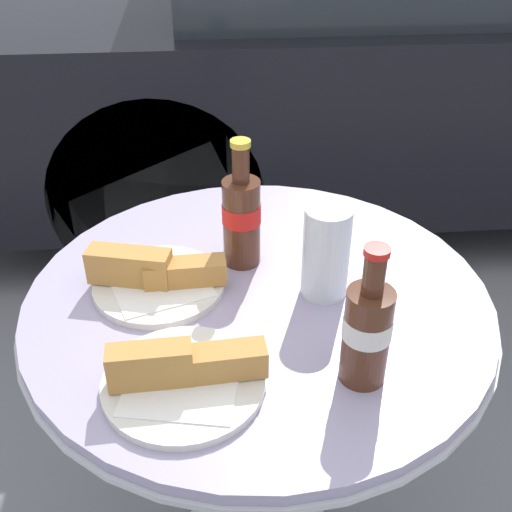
{
  "coord_description": "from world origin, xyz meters",
  "views": [
    {
      "loc": [
        -0.07,
        -0.82,
        1.4
      ],
      "look_at": [
        0.0,
        0.04,
        0.81
      ],
      "focal_mm": 45.0,
      "sensor_mm": 36.0,
      "label": 1
    }
  ],
  "objects_px": {
    "bistro_table": "(258,371)",
    "lunch_plate_near": "(156,277)",
    "cola_bottle_right": "(241,217)",
    "lunch_plate_far": "(183,374)",
    "drinking_glass": "(326,257)",
    "cola_bottle_left": "(367,330)",
    "parked_car": "(470,28)"
  },
  "relations": [
    {
      "from": "drinking_glass",
      "to": "bistro_table",
      "type": "bearing_deg",
      "value": 178.41
    },
    {
      "from": "bistro_table",
      "to": "cola_bottle_right",
      "type": "height_order",
      "value": "cola_bottle_right"
    },
    {
      "from": "cola_bottle_right",
      "to": "bistro_table",
      "type": "bearing_deg",
      "value": -78.88
    },
    {
      "from": "cola_bottle_right",
      "to": "lunch_plate_far",
      "type": "xyz_separation_m",
      "value": [
        -0.1,
        -0.29,
        -0.07
      ]
    },
    {
      "from": "parked_car",
      "to": "drinking_glass",
      "type": "bearing_deg",
      "value": -116.7
    },
    {
      "from": "cola_bottle_left",
      "to": "lunch_plate_far",
      "type": "relative_size",
      "value": 0.94
    },
    {
      "from": "drinking_glass",
      "to": "lunch_plate_far",
      "type": "bearing_deg",
      "value": -139.61
    },
    {
      "from": "lunch_plate_near",
      "to": "parked_car",
      "type": "xyz_separation_m",
      "value": [
        1.24,
        1.9,
        -0.12
      ]
    },
    {
      "from": "drinking_glass",
      "to": "lunch_plate_near",
      "type": "xyz_separation_m",
      "value": [
        -0.27,
        0.03,
        -0.05
      ]
    },
    {
      "from": "bistro_table",
      "to": "cola_bottle_right",
      "type": "distance_m",
      "value": 0.28
    },
    {
      "from": "bistro_table",
      "to": "lunch_plate_near",
      "type": "xyz_separation_m",
      "value": [
        -0.16,
        0.03,
        0.19
      ]
    },
    {
      "from": "drinking_glass",
      "to": "cola_bottle_left",
      "type": "bearing_deg",
      "value": -84.03
    },
    {
      "from": "drinking_glass",
      "to": "parked_car",
      "type": "distance_m",
      "value": 2.17
    },
    {
      "from": "bistro_table",
      "to": "drinking_glass",
      "type": "xyz_separation_m",
      "value": [
        0.11,
        -0.0,
        0.24
      ]
    },
    {
      "from": "lunch_plate_far",
      "to": "drinking_glass",
      "type": "bearing_deg",
      "value": 40.39
    },
    {
      "from": "bistro_table",
      "to": "parked_car",
      "type": "distance_m",
      "value": 2.21
    },
    {
      "from": "bistro_table",
      "to": "cola_bottle_left",
      "type": "distance_m",
      "value": 0.35
    },
    {
      "from": "cola_bottle_right",
      "to": "drinking_glass",
      "type": "height_order",
      "value": "cola_bottle_right"
    },
    {
      "from": "drinking_glass",
      "to": "parked_car",
      "type": "relative_size",
      "value": 0.03
    },
    {
      "from": "cola_bottle_left",
      "to": "parked_car",
      "type": "distance_m",
      "value": 2.34
    },
    {
      "from": "parked_car",
      "to": "lunch_plate_near",
      "type": "bearing_deg",
      "value": -123.24
    },
    {
      "from": "cola_bottle_right",
      "to": "lunch_plate_near",
      "type": "xyz_separation_m",
      "value": [
        -0.15,
        -0.07,
        -0.07
      ]
    },
    {
      "from": "drinking_glass",
      "to": "lunch_plate_near",
      "type": "bearing_deg",
      "value": 172.77
    },
    {
      "from": "cola_bottle_right",
      "to": "lunch_plate_far",
      "type": "distance_m",
      "value": 0.32
    },
    {
      "from": "cola_bottle_right",
      "to": "parked_car",
      "type": "height_order",
      "value": "parked_car"
    },
    {
      "from": "cola_bottle_right",
      "to": "lunch_plate_far",
      "type": "relative_size",
      "value": 1.0
    },
    {
      "from": "cola_bottle_left",
      "to": "parked_car",
      "type": "xyz_separation_m",
      "value": [
        0.95,
        2.13,
        -0.19
      ]
    },
    {
      "from": "drinking_glass",
      "to": "lunch_plate_far",
      "type": "xyz_separation_m",
      "value": [
        -0.22,
        -0.19,
        -0.05
      ]
    },
    {
      "from": "lunch_plate_far",
      "to": "lunch_plate_near",
      "type": "bearing_deg",
      "value": 101.93
    },
    {
      "from": "cola_bottle_right",
      "to": "drinking_glass",
      "type": "xyz_separation_m",
      "value": [
        0.13,
        -0.1,
        -0.02
      ]
    },
    {
      "from": "cola_bottle_left",
      "to": "parked_car",
      "type": "bearing_deg",
      "value": 65.87
    },
    {
      "from": "cola_bottle_left",
      "to": "lunch_plate_far",
      "type": "distance_m",
      "value": 0.25
    }
  ]
}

